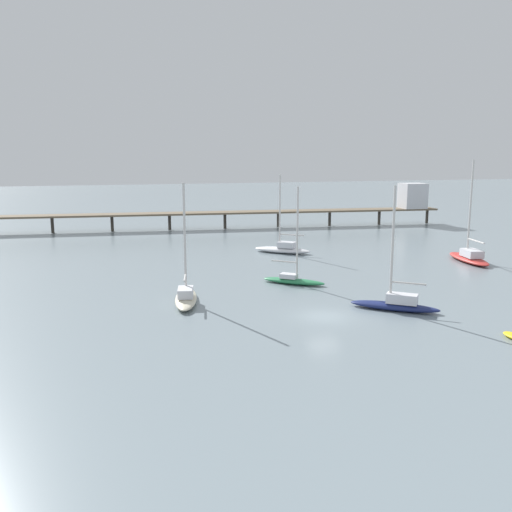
{
  "coord_description": "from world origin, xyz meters",
  "views": [
    {
      "loc": [
        -16.87,
        -37.95,
        12.42
      ],
      "look_at": [
        0.0,
        18.61,
        1.5
      ],
      "focal_mm": 38.53,
      "sensor_mm": 36.0,
      "label": 1
    }
  ],
  "objects_px": {
    "sailboat_navy": "(396,302)",
    "sailboat_red": "(469,256)",
    "pier": "(291,206)",
    "sailboat_cream": "(186,295)",
    "sailboat_white": "(283,248)",
    "sailboat_green": "(293,278)"
  },
  "relations": [
    {
      "from": "sailboat_red",
      "to": "sailboat_white",
      "type": "height_order",
      "value": "sailboat_red"
    },
    {
      "from": "pier",
      "to": "sailboat_red",
      "type": "xyz_separation_m",
      "value": [
        9.1,
        -35.99,
        -2.96
      ]
    },
    {
      "from": "sailboat_white",
      "to": "sailboat_navy",
      "type": "bearing_deg",
      "value": -89.98
    },
    {
      "from": "pier",
      "to": "sailboat_cream",
      "type": "bearing_deg",
      "value": -120.13
    },
    {
      "from": "pier",
      "to": "sailboat_red",
      "type": "relative_size",
      "value": 7.27
    },
    {
      "from": "sailboat_green",
      "to": "sailboat_navy",
      "type": "bearing_deg",
      "value": -66.72
    },
    {
      "from": "sailboat_cream",
      "to": "sailboat_green",
      "type": "relative_size",
      "value": 1.07
    },
    {
      "from": "sailboat_cream",
      "to": "sailboat_green",
      "type": "distance_m",
      "value": 11.85
    },
    {
      "from": "sailboat_red",
      "to": "sailboat_cream",
      "type": "distance_m",
      "value": 35.95
    },
    {
      "from": "pier",
      "to": "sailboat_white",
      "type": "distance_m",
      "value": 26.2
    },
    {
      "from": "sailboat_red",
      "to": "sailboat_green",
      "type": "relative_size",
      "value": 1.25
    },
    {
      "from": "sailboat_red",
      "to": "sailboat_white",
      "type": "bearing_deg",
      "value": 147.89
    },
    {
      "from": "sailboat_green",
      "to": "sailboat_white",
      "type": "height_order",
      "value": "sailboat_white"
    },
    {
      "from": "sailboat_cream",
      "to": "sailboat_green",
      "type": "xyz_separation_m",
      "value": [
        11.18,
        3.94,
        -0.04
      ]
    },
    {
      "from": "sailboat_cream",
      "to": "sailboat_white",
      "type": "relative_size",
      "value": 1.02
    },
    {
      "from": "sailboat_red",
      "to": "sailboat_white",
      "type": "distance_m",
      "value": 22.43
    },
    {
      "from": "sailboat_white",
      "to": "sailboat_red",
      "type": "bearing_deg",
      "value": -32.11
    },
    {
      "from": "sailboat_white",
      "to": "sailboat_green",
      "type": "bearing_deg",
      "value": -106.05
    },
    {
      "from": "sailboat_navy",
      "to": "sailboat_green",
      "type": "relative_size",
      "value": 1.06
    },
    {
      "from": "sailboat_navy",
      "to": "sailboat_red",
      "type": "bearing_deg",
      "value": 39.43
    },
    {
      "from": "sailboat_red",
      "to": "sailboat_navy",
      "type": "distance_m",
      "value": 24.59
    },
    {
      "from": "sailboat_green",
      "to": "sailboat_white",
      "type": "bearing_deg",
      "value": 73.95
    }
  ]
}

